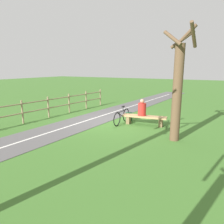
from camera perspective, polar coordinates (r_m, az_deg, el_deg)
The scene contains 9 objects.
ground_plane at distance 10.27m, azimuth 0.44°, elevation -2.59°, with size 80.00×80.00×0.00m, color #3D6B28.
paved_path at distance 8.28m, azimuth -22.91°, elevation -7.25°, with size 2.06×36.00×0.02m, color #565454.
path_centre_line at distance 8.27m, azimuth -22.92°, elevation -7.19°, with size 0.10×32.00×0.00m, color silver.
bench at distance 9.68m, azimuth 9.01°, elevation -1.75°, with size 2.07×0.70×0.44m.
person_seated at distance 9.61m, azimuth 8.37°, elevation 0.95°, with size 0.43×0.43×0.78m.
bicycle at distance 9.76m, azimuth 2.73°, elevation -1.28°, with size 0.08×1.63×0.84m.
backpack at distance 10.43m, azimuth 4.73°, elevation -1.27°, with size 0.40×0.37×0.41m.
fence_roadside at distance 11.03m, azimuth -20.44°, elevation 1.17°, with size 1.19×10.58×1.12m.
tree_by_path at distance 7.62m, azimuth 17.89°, elevation 6.54°, with size 1.06×1.07×4.09m.
Camera 1 is at (-4.73, 8.73, 2.64)m, focal length 32.78 mm.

